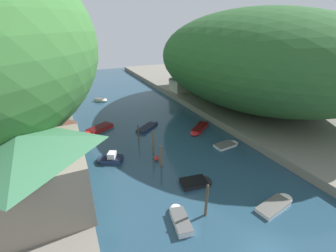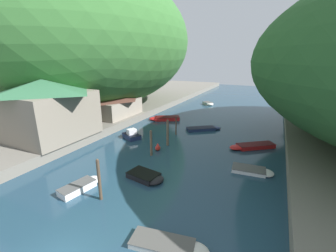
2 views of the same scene
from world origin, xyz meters
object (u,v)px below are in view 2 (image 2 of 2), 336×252
Objects in this scene: right_bank_cottage at (309,98)px; boat_red_skiff at (82,185)px; person_on_quay at (35,145)px; boat_near_quay at (208,104)px; boat_mid_channel at (254,171)px; boat_white_cruiser at (250,146)px; boat_far_upstream at (205,129)px; boat_yellow_tender at (147,177)px; boathouse_shed at (116,104)px; boat_moored_right at (131,135)px; boat_open_rowboat at (163,118)px; boat_far_right_bank at (171,246)px; waterfront_building at (46,108)px; channel_buoy_near at (158,148)px.

right_bank_cottage is 1.49× the size of boat_red_skiff.
right_bank_cottage reaches higher than person_on_quay.
boat_mid_channel is at bearing 65.43° from boat_near_quay.
boat_white_cruiser is 1.74× the size of boat_near_quay.
boat_far_upstream is 17.70m from boat_yellow_tender.
boat_red_skiff is 5.98m from boat_yellow_tender.
boat_moored_right is (7.26, -5.96, -2.84)m from boathouse_shed.
boat_red_skiff is 2.42× the size of person_on_quay.
boathouse_shed reaches higher than boat_mid_channel.
boat_yellow_tender is (15.70, -15.26, -3.01)m from boathouse_shed.
person_on_quay is (-29.21, -36.24, -1.69)m from right_bank_cottage.
boat_mid_channel is 22.65m from boat_open_rowboat.
person_on_quay reaches higher than boat_far_upstream.
boat_near_quay is (-12.83, 24.89, 0.08)m from boat_white_cruiser.
boat_white_cruiser is 3.46× the size of person_on_quay.
boat_far_right_bank is (21.38, -21.76, -3.08)m from boathouse_shed.
boathouse_shed is 9.82m from boat_moored_right.
boat_far_upstream is at bearing -31.18° from person_on_quay.
boat_far_upstream is at bearing 86.87° from boat_red_skiff.
boat_mid_channel is at bearing 131.80° from boat_yellow_tender.
boat_far_upstream is 1.40× the size of boat_yellow_tender.
right_bank_cottage is 1.02× the size of boat_open_rowboat.
boat_far_right_bank is at bearing -25.32° from boat_far_upstream.
boat_open_rowboat is 1.07× the size of boat_far_upstream.
boat_red_skiff is (11.25, -19.25, -2.95)m from boathouse_shed.
boat_yellow_tender is at bearing -148.47° from boat_far_right_bank.
waterfront_building is 26.64m from boat_mid_channel.
channel_buoy_near is (-2.94, -10.95, 0.17)m from boat_far_upstream.
boat_far_right_bank is at bearing 49.86° from boat_yellow_tender.
waterfront_building is 1.90× the size of boat_far_upstream.
channel_buoy_near reaches higher than boat_far_right_bank.
channel_buoy_near is at bearing -84.44° from boat_moored_right.
boat_red_skiff is at bearing -59.71° from boathouse_shed.
boat_open_rowboat is 1.46× the size of boat_red_skiff.
right_bank_cottage is at bearing -91.70° from boat_open_rowboat.
boat_open_rowboat is 1.15× the size of boat_far_right_bank.
boathouse_shed is 2.44× the size of boat_yellow_tender.
waterfront_building is 15.62m from channel_buoy_near.
channel_buoy_near is (-10.62, -5.99, 0.12)m from boat_white_cruiser.
boat_near_quay is (-5.16, 19.94, 0.12)m from boat_far_upstream.
waterfront_building is 24.51m from boat_far_right_bank.
boat_mid_channel is 0.73× the size of boat_white_cruiser.
boat_mid_channel is at bearing 154.49° from boat_far_right_bank.
boat_white_cruiser is at bearing 19.76° from boat_far_upstream.
boat_mid_channel is 11.73m from channel_buoy_near.
boat_red_skiff is (-13.71, -10.02, 0.13)m from boat_mid_channel.
person_on_quay is (-21.16, -15.02, 1.93)m from boat_white_cruiser.
waterfront_building is 1.74× the size of right_bank_cottage.
person_on_quay is at bearing 137.66° from boat_open_rowboat.
boat_yellow_tender is (4.45, 4.00, -0.06)m from boat_red_skiff.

